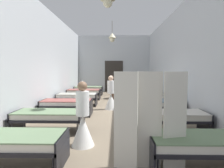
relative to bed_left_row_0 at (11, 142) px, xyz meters
name	(u,v)px	position (x,y,z in m)	size (l,w,h in m)	color
ground_plane	(112,111)	(1.71, 4.75, -0.49)	(6.11, 13.94, 0.10)	#7A6B56
room_shell	(113,60)	(1.71, 6.01, 1.73)	(5.91, 13.54, 4.34)	silver
bed_left_row_0	(11,142)	(0.00, 0.00, 0.00)	(1.90, 0.84, 0.57)	black
bed_right_row_0	(203,143)	(3.41, 0.00, 0.00)	(1.90, 0.84, 0.57)	black
bed_left_row_1	(49,116)	(0.00, 1.90, 0.00)	(1.90, 0.84, 0.57)	black
bed_right_row_1	(171,116)	(3.41, 1.90, 0.00)	(1.90, 0.84, 0.57)	black
bed_left_row_2	(67,103)	(0.00, 3.80, 0.00)	(1.90, 0.84, 0.57)	black
bed_right_row_2	(157,104)	(3.41, 3.80, 0.00)	(1.90, 0.84, 0.57)	black
bed_left_row_3	(77,96)	(0.00, 5.70, 0.00)	(1.90, 0.84, 0.57)	black
bed_right_row_3	(148,97)	(3.41, 5.70, 0.00)	(1.90, 0.84, 0.57)	black
bed_left_row_4	(84,92)	(0.00, 7.60, 0.00)	(1.90, 0.84, 0.57)	black
bed_right_row_4	(143,92)	(3.41, 7.60, 0.00)	(1.90, 0.84, 0.57)	black
bed_left_row_5	(89,88)	(0.00, 9.50, 0.00)	(1.90, 0.84, 0.57)	black
bed_right_row_5	(139,89)	(3.41, 9.50, 0.00)	(1.90, 0.84, 0.57)	black
nurse_near_aisle	(83,123)	(1.13, 0.91, 0.09)	(0.52, 0.52, 1.49)	white
nurse_mid_aisle	(111,97)	(1.65, 4.85, 0.09)	(0.52, 0.52, 1.49)	white
potted_plant	(115,86)	(1.81, 7.86, 0.31)	(0.68, 0.68, 1.15)	brown
privacy_screen	(150,121)	(2.46, -0.07, 0.41)	(1.25, 0.18, 1.70)	silver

